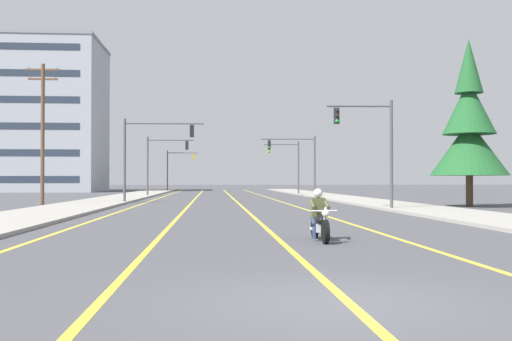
{
  "coord_description": "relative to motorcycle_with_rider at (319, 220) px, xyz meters",
  "views": [
    {
      "loc": [
        -1.7,
        -8.23,
        1.7
      ],
      "look_at": [
        0.51,
        22.26,
        2.19
      ],
      "focal_mm": 42.07,
      "sensor_mm": 36.0,
      "label": 1
    }
  ],
  "objects": [
    {
      "name": "conifer_tree_right_verge_near",
      "position": [
        13.27,
        20.3,
        4.32
      ],
      "size": [
        4.87,
        4.87,
        10.71
      ],
      "color": "#4C3828",
      "rests_on": "ground"
    },
    {
      "name": "traffic_signal_mid_left",
      "position": [
        -8.33,
        46.16,
        3.51
      ],
      "size": [
        4.88,
        0.47,
        6.2
      ],
      "color": "#47474C",
      "rests_on": "ground"
    },
    {
      "name": "traffic_signal_far_right",
      "position": [
        5.88,
        52.95,
        3.47
      ],
      "size": [
        4.19,
        0.37,
        6.2
      ],
      "color": "#47474C",
      "rests_on": "ground"
    },
    {
      "name": "apartment_building_far_left_block",
      "position": [
        -28.99,
        73.06,
        10.39
      ],
      "size": [
        19.42,
        14.78,
        21.93
      ],
      "color": "#999EA8",
      "rests_on": "ground"
    },
    {
      "name": "lane_stripe_center",
      "position": [
        -1.1,
        36.64,
        -0.58
      ],
      "size": [
        0.16,
        100.0,
        0.01
      ],
      "primitive_type": "cube",
      "color": "yellow",
      "rests_on": "ground"
    },
    {
      "name": "lane_stripe_right",
      "position": [
        2.36,
        36.64,
        -0.58
      ],
      "size": [
        0.16,
        100.0,
        0.01
      ],
      "primitive_type": "cube",
      "color": "yellow",
      "rests_on": "ground"
    },
    {
      "name": "traffic_signal_far_left",
      "position": [
        -8.5,
        75.59,
        3.51
      ],
      "size": [
        4.79,
        0.51,
        6.2
      ],
      "color": "#47474C",
      "rests_on": "ground"
    },
    {
      "name": "traffic_signal_mid_right",
      "position": [
        5.75,
        43.58,
        3.55
      ],
      "size": [
        5.51,
        0.46,
        6.2
      ],
      "color": "#47474C",
      "rests_on": "ground"
    },
    {
      "name": "motorcycle_with_rider",
      "position": [
        0.0,
        0.0,
        0.0
      ],
      "size": [
        0.7,
        2.19,
        1.46
      ],
      "color": "black",
      "rests_on": "ground"
    },
    {
      "name": "sidewalk_kerb_left",
      "position": [
        -11.28,
        31.64,
        -0.52
      ],
      "size": [
        4.4,
        110.0,
        0.14
      ],
      "primitive_type": "cube",
      "color": "#9E998E",
      "rests_on": "ground"
    },
    {
      "name": "lane_stripe_left",
      "position": [
        -4.55,
        36.64,
        -0.58
      ],
      "size": [
        0.16,
        100.0,
        0.01
      ],
      "primitive_type": "cube",
      "color": "yellow",
      "rests_on": "ground"
    },
    {
      "name": "utility_pole_left_near",
      "position": [
        -14.64,
        25.44,
        4.63
      ],
      "size": [
        2.27,
        0.26,
        9.69
      ],
      "color": "brown",
      "rests_on": "ground"
    },
    {
      "name": "sidewalk_kerb_right",
      "position": [
        8.71,
        31.64,
        -0.52
      ],
      "size": [
        4.4,
        110.0,
        0.14
      ],
      "primitive_type": "cube",
      "color": "#9E998E",
      "rests_on": "ground"
    },
    {
      "name": "traffic_signal_near_right",
      "position": [
        6.02,
        16.44,
        3.44
      ],
      "size": [
        3.72,
        0.39,
        6.2
      ],
      "color": "#47474C",
      "rests_on": "ground"
    },
    {
      "name": "ground_plane",
      "position": [
        -1.28,
        -8.36,
        -0.59
      ],
      "size": [
        400.0,
        400.0,
        0.0
      ],
      "primitive_type": "plane",
      "color": "#47474C"
    },
    {
      "name": "traffic_signal_near_left",
      "position": [
        -7.7,
        27.77,
        3.57
      ],
      "size": [
        5.86,
        0.38,
        6.2
      ],
      "color": "#47474C",
      "rests_on": "ground"
    },
    {
      "name": "lane_stripe_far_left",
      "position": [
        -7.96,
        36.64,
        -0.58
      ],
      "size": [
        0.16,
        100.0,
        0.01
      ],
      "primitive_type": "cube",
      "color": "yellow",
      "rests_on": "ground"
    }
  ]
}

